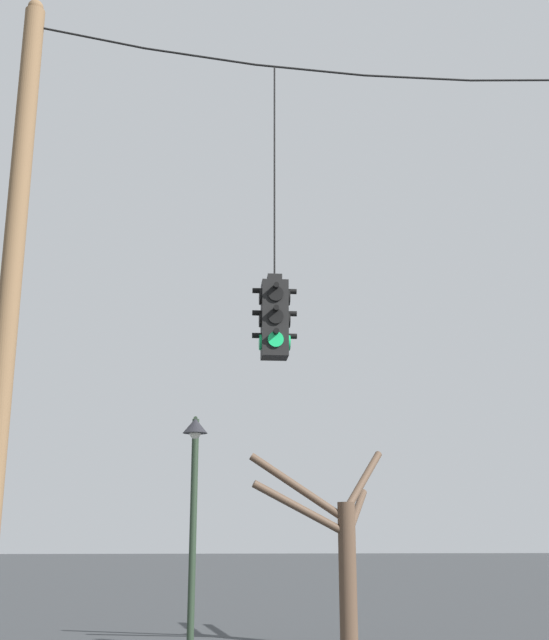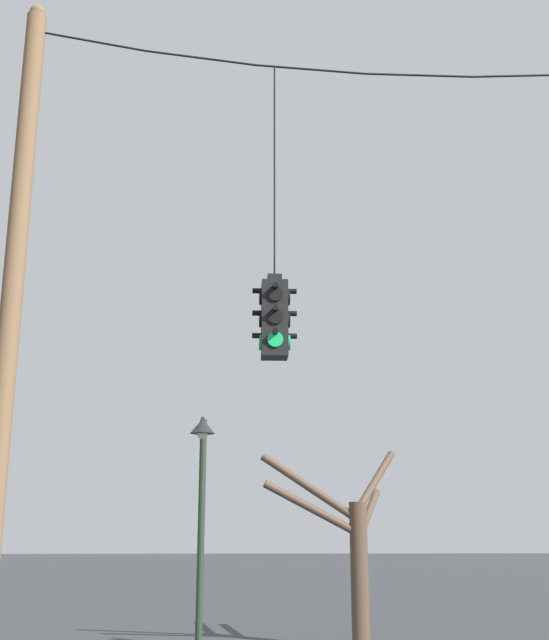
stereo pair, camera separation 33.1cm
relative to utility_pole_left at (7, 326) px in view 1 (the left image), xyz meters
The scene contains 5 objects.
utility_pole_left is the anchor object (origin of this frame).
span_wire 6.76m from the utility_pole_left, ahead, with size 10.92×0.03×0.56m.
traffic_light_near_right_pole 3.39m from the utility_pole_left, ahead, with size 0.58×0.58×4.23m.
street_lamp 4.92m from the utility_pole_left, 59.36° to the left, with size 0.42×0.74×4.18m.
bare_tree 9.45m from the utility_pole_left, 53.43° to the left, with size 3.20×2.20×4.11m.
Camera 1 is at (-2.92, -10.32, 2.18)m, focal length 45.00 mm.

